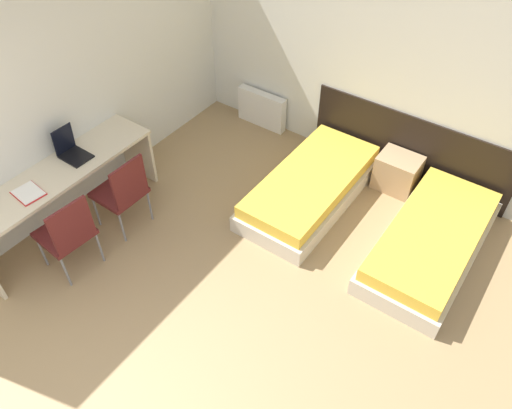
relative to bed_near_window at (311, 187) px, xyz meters
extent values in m
cube|color=silver|center=(-0.12, 1.02, 1.18)|extent=(5.13, 0.05, 2.70)
cube|color=silver|center=(-2.22, -1.12, 1.18)|extent=(0.05, 5.25, 2.70)
cube|color=black|center=(0.72, 0.99, 0.26)|extent=(2.43, 0.03, 0.86)
cube|color=beige|center=(0.00, 0.00, -0.07)|extent=(0.89, 1.91, 0.21)
cube|color=gold|center=(0.00, 0.00, 0.11)|extent=(0.81, 1.83, 0.15)
cube|color=beige|center=(1.44, 0.00, -0.07)|extent=(0.89, 1.91, 0.21)
cube|color=gold|center=(1.44, 0.00, 0.11)|extent=(0.81, 1.83, 0.15)
cube|color=tan|center=(0.72, 0.77, 0.05)|extent=(0.48, 0.38, 0.44)
cube|color=silver|center=(-1.32, 0.90, 0.07)|extent=(0.71, 0.12, 0.49)
cube|color=beige|center=(-1.91, -1.87, 0.57)|extent=(0.56, 2.14, 0.04)
cube|color=beige|center=(-1.91, -0.82, 0.19)|extent=(0.50, 0.04, 0.73)
cube|color=#511919|center=(-1.47, -1.52, 0.27)|extent=(0.47, 0.47, 0.05)
cube|color=#511919|center=(-1.25, -1.52, 0.53)|extent=(0.04, 0.42, 0.46)
cylinder|color=slate|center=(-1.68, -1.71, 0.04)|extent=(0.02, 0.02, 0.42)
cylinder|color=slate|center=(-1.67, -1.31, 0.04)|extent=(0.02, 0.02, 0.42)
cylinder|color=slate|center=(-1.27, -1.72, 0.04)|extent=(0.02, 0.02, 0.42)
cylinder|color=slate|center=(-1.27, -1.32, 0.04)|extent=(0.02, 0.02, 0.42)
cube|color=#511919|center=(-1.47, -2.23, 0.27)|extent=(0.50, 0.50, 0.05)
cube|color=#511919|center=(-1.26, -2.25, 0.53)|extent=(0.06, 0.42, 0.46)
cylinder|color=slate|center=(-1.69, -2.42, 0.04)|extent=(0.02, 0.02, 0.42)
cylinder|color=slate|center=(-1.66, -2.01, 0.04)|extent=(0.02, 0.02, 0.42)
cylinder|color=slate|center=(-1.29, -2.45, 0.04)|extent=(0.02, 0.02, 0.42)
cylinder|color=slate|center=(-1.25, -2.05, 0.04)|extent=(0.02, 0.02, 0.42)
cube|color=black|center=(-1.94, -1.60, 0.60)|extent=(0.31, 0.25, 0.02)
cube|color=black|center=(-2.07, -1.60, 0.76)|extent=(0.04, 0.24, 0.30)
cube|color=#B21E1E|center=(-1.87, -2.23, 0.59)|extent=(0.32, 0.26, 0.01)
cube|color=white|center=(-1.87, -2.23, 0.60)|extent=(0.30, 0.25, 0.01)
camera|label=1|loc=(1.94, -3.83, 3.86)|focal=35.00mm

